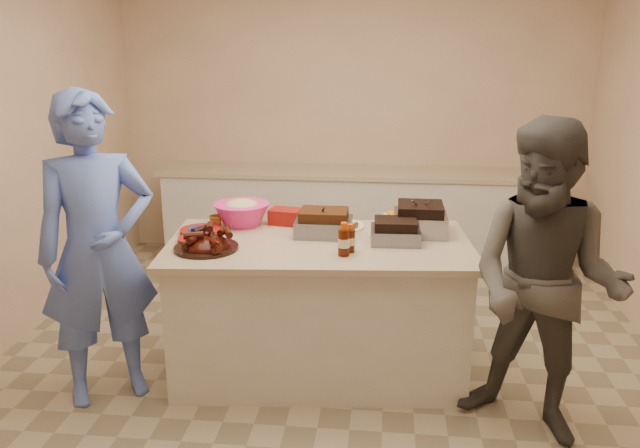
# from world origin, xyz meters

# --- Properties ---
(room) EXTENTS (4.50, 5.00, 2.70)m
(room) POSITION_xyz_m (0.00, 0.00, 0.00)
(room) COLOR beige
(room) RESTS_ON ground
(back_counter) EXTENTS (3.60, 0.64, 0.90)m
(back_counter) POSITION_xyz_m (0.00, 2.20, 0.45)
(back_counter) COLOR silver
(back_counter) RESTS_ON ground
(island) EXTENTS (1.94, 1.14, 0.88)m
(island) POSITION_xyz_m (-0.06, 0.04, 0.00)
(island) COLOR silver
(island) RESTS_ON ground
(rib_platter) EXTENTS (0.48, 0.48, 0.15)m
(rib_platter) POSITION_xyz_m (-0.71, -0.17, 0.88)
(rib_platter) COLOR #3A0C05
(rib_platter) RESTS_ON island
(pulled_pork_tray) EXTENTS (0.35, 0.27, 0.11)m
(pulled_pork_tray) POSITION_xyz_m (-0.04, 0.18, 0.88)
(pulled_pork_tray) COLOR #47230F
(pulled_pork_tray) RESTS_ON island
(brisket_tray) EXTENTS (0.31, 0.26, 0.09)m
(brisket_tray) POSITION_xyz_m (0.41, 0.09, 0.88)
(brisket_tray) COLOR black
(brisket_tray) RESTS_ON island
(roasting_pan) EXTENTS (0.34, 0.34, 0.13)m
(roasting_pan) POSITION_xyz_m (0.57, 0.29, 0.88)
(roasting_pan) COLOR gray
(roasting_pan) RESTS_ON island
(coleslaw_bowl) EXTENTS (0.40, 0.40, 0.26)m
(coleslaw_bowl) POSITION_xyz_m (-0.61, 0.35, 0.88)
(coleslaw_bowl) COLOR #FF2D91
(coleslaw_bowl) RESTS_ON island
(sausage_plate) EXTENTS (0.40, 0.40, 0.06)m
(sausage_plate) POSITION_xyz_m (0.04, 0.36, 0.88)
(sausage_plate) COLOR silver
(sausage_plate) RESTS_ON island
(mac_cheese_dish) EXTENTS (0.36, 0.31, 0.08)m
(mac_cheese_dish) POSITION_xyz_m (0.51, 0.48, 0.88)
(mac_cheese_dish) COLOR orange
(mac_cheese_dish) RESTS_ON island
(bbq_bottle_a) EXTENTS (0.07, 0.07, 0.20)m
(bbq_bottle_a) POSITION_xyz_m (0.11, -0.20, 0.88)
(bbq_bottle_a) COLOR #3D1102
(bbq_bottle_a) RESTS_ON island
(bbq_bottle_b) EXTENTS (0.06, 0.06, 0.17)m
(bbq_bottle_b) POSITION_xyz_m (0.14, -0.13, 0.88)
(bbq_bottle_b) COLOR #3D1102
(bbq_bottle_b) RESTS_ON island
(mustard_bottle) EXTENTS (0.05, 0.05, 0.13)m
(mustard_bottle) POSITION_xyz_m (-0.18, 0.29, 0.88)
(mustard_bottle) COLOR yellow
(mustard_bottle) RESTS_ON island
(sauce_bowl) EXTENTS (0.13, 0.05, 0.13)m
(sauce_bowl) POSITION_xyz_m (-0.08, 0.15, 0.88)
(sauce_bowl) COLOR silver
(sauce_bowl) RESTS_ON island
(plate_stack_large) EXTENTS (0.29, 0.29, 0.03)m
(plate_stack_large) POSITION_xyz_m (-0.83, 0.13, 0.88)
(plate_stack_large) COLOR maroon
(plate_stack_large) RESTS_ON island
(plate_stack_small) EXTENTS (0.22, 0.22, 0.03)m
(plate_stack_small) POSITION_xyz_m (-0.82, -0.04, 0.88)
(plate_stack_small) COLOR maroon
(plate_stack_small) RESTS_ON island
(plastic_cup) EXTENTS (0.10, 0.09, 0.09)m
(plastic_cup) POSITION_xyz_m (-0.77, 0.27, 0.88)
(plastic_cup) COLOR #9D561C
(plastic_cup) RESTS_ON island
(basket_stack) EXTENTS (0.23, 0.19, 0.10)m
(basket_stack) POSITION_xyz_m (-0.33, 0.41, 0.88)
(basket_stack) COLOR maroon
(basket_stack) RESTS_ON island
(guest_blue) EXTENTS (1.56, 1.91, 0.44)m
(guest_blue) POSITION_xyz_m (-1.29, -0.37, 0.00)
(guest_blue) COLOR #5A78DB
(guest_blue) RESTS_ON ground
(guest_gray) EXTENTS (1.58, 1.91, 0.65)m
(guest_gray) POSITION_xyz_m (1.18, -0.49, 0.00)
(guest_gray) COLOR #534F4A
(guest_gray) RESTS_ON ground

